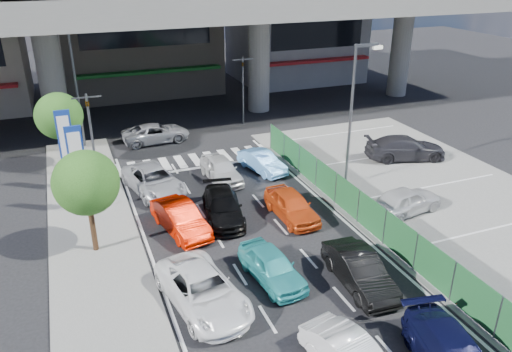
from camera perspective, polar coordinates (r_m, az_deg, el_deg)
name	(u,v)px	position (r m, az deg, el deg)	size (l,w,h in m)	color
ground	(275,266)	(21.66, 2.19, -10.28)	(120.00, 120.00, 0.00)	black
parking_lot	(449,203)	(28.62, 21.18, -2.89)	(12.00, 28.00, 0.06)	slate
sidewalk_left	(96,250)	(23.70, -17.77, -8.09)	(4.00, 30.00, 0.12)	slate
fence_run	(370,216)	(24.23, 12.88, -4.44)	(0.16, 22.00, 1.80)	#1C5129
expressway	(157,5)	(39.18, -11.20, 18.57)	(64.00, 14.00, 10.75)	slate
building_center	(135,10)	(50.07, -13.62, 18.01)	(14.00, 10.90, 15.00)	gray
building_east	(295,20)	(53.99, 4.50, 17.36)	(12.00, 10.90, 12.00)	gray
traffic_light_left	(89,116)	(29.55, -18.54, 6.53)	(1.60, 1.24, 5.20)	#595B60
traffic_light_right	(243,74)	(38.49, -1.52, 11.62)	(1.60, 1.24, 5.20)	#595B60
street_lamp_right	(354,105)	(27.63, 11.18, 7.97)	(1.65, 0.22, 8.00)	#595B60
street_lamp_left	(78,78)	(35.15, -19.68, 10.45)	(1.65, 0.22, 8.00)	#595B60
signboard_near	(77,158)	(26.00, -19.81, 1.97)	(0.80, 0.14, 4.70)	#595B60
signboard_far	(66,139)	(28.83, -20.93, 3.92)	(0.80, 0.14, 4.70)	#595B60
tree_near	(86,183)	(22.18, -18.84, -0.76)	(2.80, 2.80, 4.80)	#382314
tree_far	(59,116)	(32.09, -21.60, 6.38)	(2.80, 2.80, 4.80)	#382314
sedan_white_mid_left	(203,290)	(19.25, -6.09, -12.86)	(2.29, 4.97, 1.38)	white
taxi_teal_mid	(272,266)	(20.51, 1.83, -10.26)	(1.53, 3.81, 1.30)	teal
hatch_black_mid_right	(359,271)	(20.60, 11.74, -10.54)	(1.46, 4.19, 1.38)	black
taxi_orange_left	(180,218)	(24.09, -8.64, -4.82)	(1.46, 4.19, 1.38)	red
sedan_black_mid	(223,207)	(25.02, -3.80, -3.55)	(1.80, 4.42, 1.28)	black
taxi_orange_right	(292,205)	(25.09, 4.10, -3.37)	(1.61, 3.99, 1.36)	#D04413
wagon_silver_front_left	(154,181)	(28.27, -11.61, -0.52)	(2.29, 4.97, 1.38)	#A9ABB0
sedan_white_front_mid	(221,169)	(29.21, -4.01, 0.76)	(1.63, 4.05, 1.38)	silver
kei_truck_front_right	(262,162)	(30.42, 0.70, 1.64)	(1.30, 3.71, 1.22)	#60A4EC
crossing_wagon_silver	(156,133)	(36.01, -11.36, 4.84)	(2.16, 4.69, 1.30)	#9B9CA3
parked_sedan_white	(405,201)	(26.44, 16.69, -2.71)	(1.65, 4.10, 1.40)	silver
parked_sedan_dgrey	(405,148)	(33.54, 16.71, 3.11)	(2.08, 5.11, 1.48)	#2B2A2F
traffic_cone	(362,199)	(26.92, 12.00, -2.56)	(0.34, 0.34, 0.67)	red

